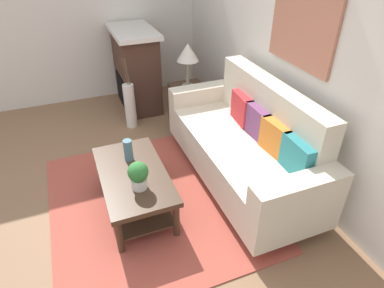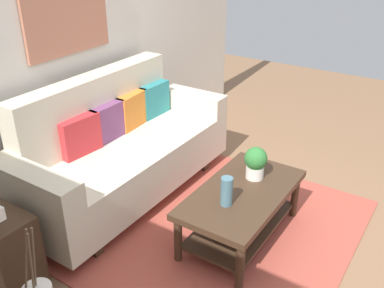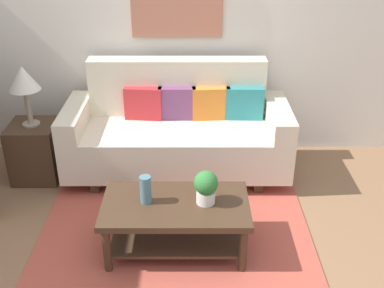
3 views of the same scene
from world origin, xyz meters
TOP-DOWN VIEW (x-y plane):
  - ground_plane at (0.00, 0.00)m, footprint 9.44×9.44m
  - wall_back at (0.00, 2.05)m, footprint 5.44×0.10m
  - area_rug at (0.00, 0.50)m, footprint 2.21×2.01m
  - couch at (-0.01, 1.51)m, footprint 2.11×0.84m
  - throw_pillow_crimson at (-0.33, 1.64)m, footprint 0.37×0.15m
  - throw_pillow_plum at (-0.01, 1.64)m, footprint 0.36×0.13m
  - throw_pillow_orange at (0.32, 1.64)m, footprint 0.37×0.15m
  - throw_pillow_teal at (0.65, 1.64)m, footprint 0.36×0.13m
  - coffee_table at (0.02, 0.32)m, footprint 1.10×0.60m
  - tabletop_vase at (-0.20, 0.33)m, footprint 0.09×0.09m
  - potted_plant_tabletop at (0.24, 0.33)m, footprint 0.18×0.18m
  - side_table at (-1.36, 1.40)m, footprint 0.44×0.44m
  - table_lamp at (-1.36, 1.40)m, footprint 0.28×0.28m

SIDE VIEW (x-z plane):
  - ground_plane at x=0.00m, z-range 0.00..0.00m
  - area_rug at x=0.00m, z-range 0.00..0.01m
  - side_table at x=-1.36m, z-range 0.00..0.56m
  - coffee_table at x=0.02m, z-range 0.10..0.53m
  - couch at x=-0.01m, z-range -0.11..0.97m
  - tabletop_vase at x=-0.20m, z-range 0.43..0.65m
  - potted_plant_tabletop at x=0.24m, z-range 0.44..0.70m
  - throw_pillow_crimson at x=-0.33m, z-range 0.52..0.84m
  - throw_pillow_plum at x=-0.01m, z-range 0.52..0.84m
  - throw_pillow_orange at x=0.32m, z-range 0.52..0.84m
  - throw_pillow_teal at x=0.65m, z-range 0.52..0.84m
  - table_lamp at x=-1.36m, z-range 0.71..1.28m
  - wall_back at x=0.00m, z-range 0.00..2.70m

